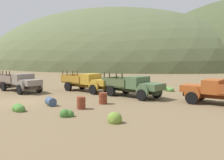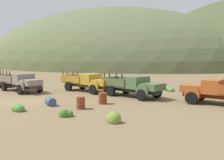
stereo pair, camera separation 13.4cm
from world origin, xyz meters
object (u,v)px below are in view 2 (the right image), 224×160
object	(u,v)px
truck_primer_gray	(23,82)
truck_mustard	(90,82)
truck_weathered_green	(137,86)
oil_drum_by_truck	(103,98)
truck_oxide_orange	(214,91)
oil_drum_spare	(81,103)
oil_drum_tipped	(51,102)

from	to	relation	value
truck_primer_gray	truck_mustard	size ratio (longest dim) A/B	0.98
truck_weathered_green	oil_drum_by_truck	world-z (taller)	truck_weathered_green
truck_weathered_green	truck_oxide_orange	size ratio (longest dim) A/B	1.05
truck_primer_gray	truck_oxide_orange	distance (m)	18.24
truck_primer_gray	oil_drum_spare	distance (m)	10.99
truck_weathered_green	truck_oxide_orange	distance (m)	6.46
oil_drum_spare	oil_drum_by_truck	world-z (taller)	oil_drum_by_truck
oil_drum_spare	oil_drum_tipped	world-z (taller)	oil_drum_spare
truck_primer_gray	oil_drum_spare	world-z (taller)	truck_primer_gray
oil_drum_tipped	truck_weathered_green	bearing A→B (deg)	55.40
truck_oxide_orange	truck_primer_gray	bearing A→B (deg)	14.11
truck_primer_gray	truck_weathered_green	xyz separation A→B (m)	(11.73, 1.87, 0.00)
truck_weathered_green	oil_drum_spare	bearing A→B (deg)	-86.83
truck_mustard	oil_drum_by_truck	distance (m)	6.79
truck_weathered_green	oil_drum_spare	xyz separation A→B (m)	(-1.73, -6.41, -0.57)
truck_oxide_orange	oil_drum_by_truck	bearing A→B (deg)	35.19
oil_drum_spare	oil_drum_tipped	xyz separation A→B (m)	(-2.68, 0.01, -0.12)
oil_drum_tipped	oil_drum_spare	bearing A→B (deg)	-0.17
oil_drum_spare	oil_drum_tipped	distance (m)	2.68
truck_mustard	truck_primer_gray	bearing A→B (deg)	-138.67
truck_mustard	oil_drum_spare	distance (m)	8.50
truck_primer_gray	oil_drum_tipped	distance (m)	8.63
truck_mustard	oil_drum_by_truck	size ratio (longest dim) A/B	7.31
truck_primer_gray	oil_drum_tipped	world-z (taller)	truck_primer_gray
oil_drum_spare	truck_weathered_green	bearing A→B (deg)	74.86
truck_weathered_green	truck_oxide_orange	world-z (taller)	same
oil_drum_tipped	oil_drum_by_truck	distance (m)	3.93
truck_mustard	oil_drum_spare	size ratio (longest dim) A/B	7.47
truck_primer_gray	oil_drum_by_truck	world-z (taller)	truck_primer_gray
oil_drum_tipped	oil_drum_by_truck	xyz separation A→B (m)	(3.17, 2.33, 0.13)
oil_drum_spare	oil_drum_by_truck	size ratio (longest dim) A/B	0.98
truck_primer_gray	oil_drum_tipped	xyz separation A→B (m)	(7.31, -4.53, -0.69)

